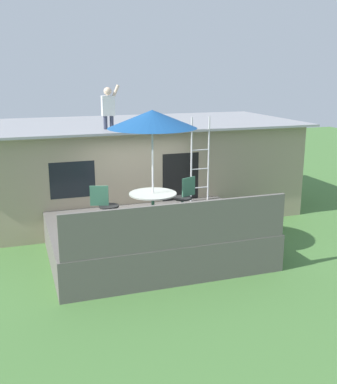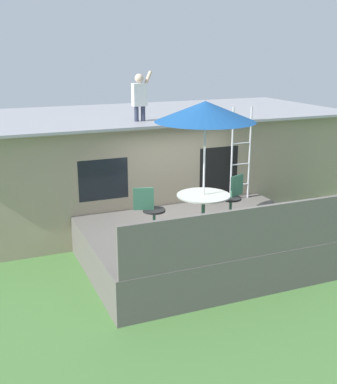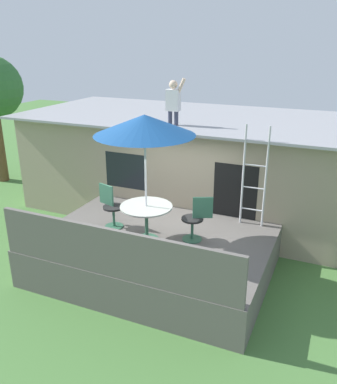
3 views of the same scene
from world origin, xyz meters
name	(u,v)px [view 3 (image 3 of 3)]	position (x,y,z in m)	size (l,w,h in m)	color
ground_plane	(156,269)	(0.00, 0.00, 0.00)	(40.00, 40.00, 0.00)	#477538
house	(210,165)	(0.00, 3.60, 1.34)	(10.50, 4.50, 2.68)	gray
deck	(156,253)	(0.00, 0.00, 0.40)	(4.66, 3.44, 0.80)	#605B56
deck_railing	(112,253)	(0.00, -1.67, 1.25)	(4.56, 0.08, 0.90)	#605B56
patio_table	(146,213)	(-0.09, -0.22, 1.39)	(1.04, 1.04, 0.74)	#33664C
patio_umbrella	(145,125)	(-0.09, -0.22, 3.15)	(1.90, 1.90, 2.54)	silver
step_ladder	(254,177)	(1.68, 1.37, 1.90)	(0.52, 0.04, 2.20)	silver
person_figure	(174,99)	(-0.52, 2.17, 3.29)	(0.47, 0.20, 1.11)	#33384C
patio_chair_left	(111,206)	(-1.08, 0.07, 1.26)	(0.61, 0.44, 0.92)	#33664C
patio_chair_right	(196,219)	(0.81, 0.19, 1.26)	(0.59, 0.44, 0.92)	#33664C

